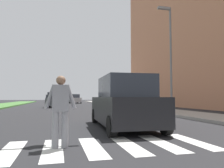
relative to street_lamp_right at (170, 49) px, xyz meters
name	(u,v)px	position (x,y,z in m)	size (l,w,h in m)	color
ground_plane	(61,107)	(-7.30, 13.23, -4.59)	(140.00, 140.00, 0.00)	#262628
crosswalk	(73,148)	(-7.30, -8.45, -4.59)	(6.75, 2.20, 0.01)	silver
sidewalk_right	(128,106)	(0.60, 11.23, -4.52)	(3.00, 64.00, 0.15)	#9E9991
street_lamp_right	(170,49)	(0.00, 0.00, 0.00)	(1.02, 0.24, 7.50)	slate
pedestrian_performer	(60,108)	(-7.59, -8.38, -3.66)	(0.75, 0.24, 1.69)	gray
suv_crossing	(124,104)	(-5.18, -5.62, -3.66)	(2.10, 4.66, 1.97)	black
sedan_midblock	(55,100)	(-7.98, 12.28, -3.80)	(2.10, 4.12, 1.73)	#474C51
sedan_distant	(75,99)	(-4.51, 28.19, -3.79)	(2.18, 4.33, 1.74)	#B7B7BC
sedan_far_horizon	(49,99)	(-9.73, 40.13, -3.78)	(2.05, 4.56, 1.76)	#474C51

